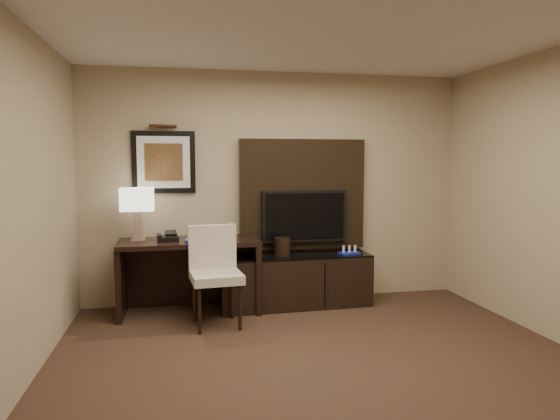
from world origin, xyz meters
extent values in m
cube|color=#352218|center=(0.00, 0.00, -0.01)|extent=(4.50, 5.00, 0.01)
cube|color=silver|center=(0.00, 0.00, 2.70)|extent=(4.50, 5.00, 0.01)
cube|color=tan|center=(0.00, 2.50, 1.35)|extent=(4.50, 0.01, 2.70)
cube|color=black|center=(-1.04, 2.15, 0.40)|extent=(1.52, 0.69, 0.81)
cube|color=black|center=(0.15, 2.15, 0.30)|extent=(1.75, 0.54, 0.60)
cube|color=black|center=(0.30, 2.44, 1.27)|extent=(1.50, 0.12, 1.30)
cube|color=black|center=(0.30, 2.34, 1.02)|extent=(1.00, 0.08, 0.60)
cube|color=black|center=(-1.30, 2.48, 1.65)|extent=(0.70, 0.04, 0.70)
cylinder|color=#3A2312|center=(-1.30, 2.44, 2.05)|extent=(0.04, 0.04, 0.30)
cube|color=#1B47B3|center=(-0.94, 2.13, 0.82)|extent=(0.30, 0.38, 0.02)
imported|color=tan|center=(-0.88, 2.08, 0.93)|extent=(0.18, 0.09, 0.25)
cylinder|color=silver|center=(-0.59, 2.19, 0.89)|extent=(0.07, 0.07, 0.17)
cylinder|color=black|center=(0.00, 2.16, 0.70)|extent=(0.21, 0.21, 0.20)
camera|label=1|loc=(-1.11, -3.31, 1.66)|focal=32.00mm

